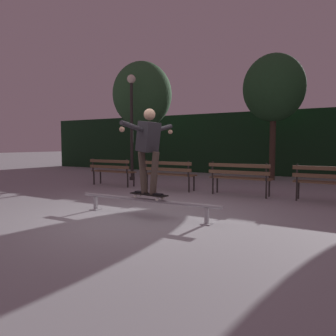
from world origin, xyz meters
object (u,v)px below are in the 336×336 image
Objects in this scene: grind_rail at (146,202)px; park_bench_leftmost at (112,169)px; park_bench_right_center at (240,175)px; lamp_post_left at (132,114)px; park_bench_rightmost at (331,180)px; skateboarder at (149,144)px; tree_behind_benches at (274,88)px; skateboard at (149,195)px; tree_far_left at (142,95)px; park_bench_left_center at (169,172)px.

park_bench_leftmost reaches higher than grind_rail.
park_bench_right_center is 0.41× the size of lamp_post_left.
park_bench_right_center is at bearing 180.00° from park_bench_rightmost.
grind_rail is 1.08m from skateboarder.
grind_rail is 3.27m from park_bench_right_center.
park_bench_rightmost is 5.50m from tree_behind_benches.
skateboard is 0.17× the size of tree_far_left.
skateboarder is at bearing -132.60° from park_bench_rightmost.
park_bench_right_center is 0.34× the size of tree_far_left.
lamp_post_left is at bearing 146.14° from park_bench_left_center.
skateboarder is 3.34m from park_bench_right_center.
skateboarder is at bearing -104.07° from park_bench_right_center.
park_bench_leftmost is 0.34× the size of tree_far_left.
park_bench_left_center is (-1.24, 3.14, 0.27)m from grind_rail.
park_bench_rightmost is at bearing -14.00° from lamp_post_left.
tree_behind_benches is (2.12, 4.21, 2.86)m from park_bench_left_center.
park_bench_leftmost is at bearing 137.37° from skateboard.
skateboarder is at bearing -42.61° from park_bench_leftmost.
park_bench_left_center is 5.33m from tree_far_left.
park_bench_right_center is 5.25m from lamp_post_left.
skateboard is at bearing -132.63° from park_bench_rightmost.
park_bench_right_center is (0.79, 3.14, -0.81)m from skateboarder.
park_bench_leftmost is 6.61m from tree_behind_benches.
tree_far_left reaches higher than skateboarder.
park_bench_left_center reaches higher than grind_rail.
grind_rail is at bearing -133.30° from park_bench_rightmost.
skateboarder reaches higher than grind_rail.
park_bench_rightmost is at bearing -63.61° from tree_behind_benches.
skateboarder is (0.00, -0.00, 0.94)m from skateboard.
skateboard is 0.21× the size of lamp_post_left.
skateboarder is at bearing -8.78° from skateboard.
skateboarder is at bearing -55.67° from tree_far_left.
park_bench_leftmost is at bearing 180.00° from park_bench_right_center.
park_bench_leftmost is (-3.35, 3.14, 0.27)m from grind_rail.
park_bench_left_center is at bearing -33.86° from lamp_post_left.
skateboarder is 7.67m from tree_behind_benches.
tree_behind_benches is at bearing 116.39° from park_bench_rightmost.
park_bench_left_center is (-1.31, 3.14, 0.13)m from skateboard.
grind_rail is 1.85× the size of park_bench_leftmost.
park_bench_right_center is 1.00× the size of park_bench_rightmost.
park_bench_leftmost is at bearing 180.00° from park_bench_left_center.
tree_behind_benches is 5.27m from tree_far_left.
park_bench_leftmost is 0.41× the size of lamp_post_left.
tree_behind_benches is at bearing 10.25° from tree_far_left.
park_bench_leftmost and park_bench_right_center have the same top height.
grind_rail is 0.64× the size of tree_behind_benches.
park_bench_right_center is at bearing 0.00° from park_bench_left_center.
skateboard is 0.50× the size of park_bench_leftmost.
skateboarder is at bearing -51.70° from lamp_post_left.
grind_rail is 8.35m from tree_far_left.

